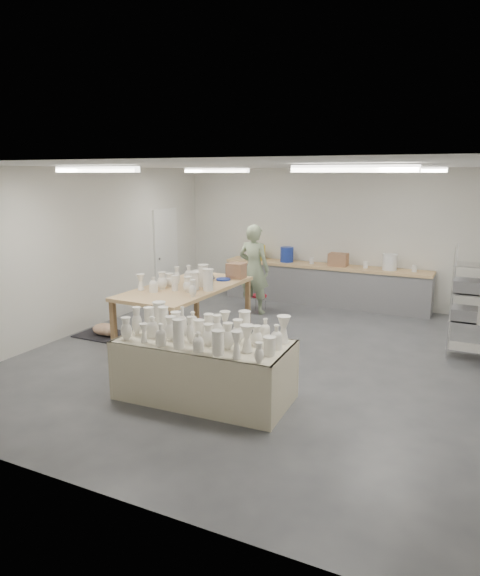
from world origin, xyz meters
The scene contains 8 objects.
room centered at (-0.11, 0.08, 2.06)m, with size 8.00×8.02×3.00m.
back_counter centered at (-0.01, 3.68, 0.49)m, with size 4.60×0.60×1.24m.
drying_table centered at (0.04, -1.78, 0.45)m, with size 2.28×1.16×1.16m.
work_table centered at (-1.37, 0.21, 0.98)m, with size 1.38×2.64×1.35m.
rug centered at (-2.90, -0.27, 0.01)m, with size 1.00×0.70×0.02m, color black.
cat centered at (-2.88, -0.29, 0.13)m, with size 0.58×0.49×0.21m.
potter centered at (-1.13, 2.37, 0.93)m, with size 0.68×0.45×1.87m, color #93A580.
red_stool centered at (-1.13, 2.64, 0.28)m, with size 0.44×0.44×0.32m.
Camera 1 is at (3.20, -7.22, 2.90)m, focal length 32.00 mm.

